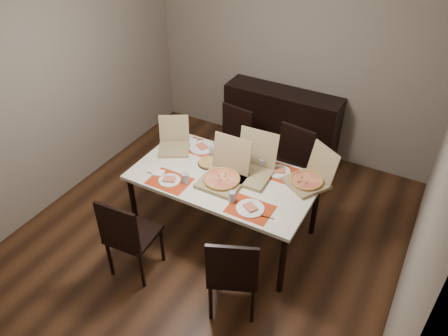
{
  "coord_description": "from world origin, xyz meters",
  "views": [
    {
      "loc": [
        1.75,
        -2.94,
        3.37
      ],
      "look_at": [
        0.09,
        0.06,
        0.85
      ],
      "focal_mm": 35.0,
      "sensor_mm": 36.0,
      "label": 1
    }
  ],
  "objects_px": {
    "chair_far_left": "(231,142)",
    "sideboard": "(281,123)",
    "pizza_box_center": "(223,176)",
    "dip_bowl": "(240,168)",
    "soda_bottle": "(176,129)",
    "chair_far_right": "(290,164)",
    "chair_near_left": "(128,235)",
    "dining_table": "(224,181)",
    "chair_near_right": "(233,271)"
  },
  "relations": [
    {
      "from": "dip_bowl",
      "to": "soda_bottle",
      "type": "height_order",
      "value": "soda_bottle"
    },
    {
      "from": "sideboard",
      "to": "soda_bottle",
      "type": "relative_size",
      "value": 5.14
    },
    {
      "from": "dining_table",
      "to": "chair_far_right",
      "type": "height_order",
      "value": "chair_far_right"
    },
    {
      "from": "chair_near_right",
      "to": "chair_far_left",
      "type": "xyz_separation_m",
      "value": [
        -0.95,
        1.75,
        0.0
      ]
    },
    {
      "from": "dining_table",
      "to": "chair_near_right",
      "type": "height_order",
      "value": "chair_near_right"
    },
    {
      "from": "dining_table",
      "to": "chair_far_right",
      "type": "distance_m",
      "value": 0.93
    },
    {
      "from": "chair_near_left",
      "to": "soda_bottle",
      "type": "distance_m",
      "value": 1.36
    },
    {
      "from": "pizza_box_center",
      "to": "dip_bowl",
      "type": "relative_size",
      "value": 3.35
    },
    {
      "from": "dip_bowl",
      "to": "soda_bottle",
      "type": "bearing_deg",
      "value": 168.87
    },
    {
      "from": "chair_far_left",
      "to": "pizza_box_center",
      "type": "height_order",
      "value": "pizza_box_center"
    },
    {
      "from": "chair_near_left",
      "to": "chair_far_left",
      "type": "xyz_separation_m",
      "value": [
        0.09,
        1.83,
        0.0
      ]
    },
    {
      "from": "chair_far_right",
      "to": "soda_bottle",
      "type": "xyz_separation_m",
      "value": [
        -1.18,
        -0.48,
        0.36
      ]
    },
    {
      "from": "chair_near_right",
      "to": "dining_table",
      "type": "bearing_deg",
      "value": 123.18
    },
    {
      "from": "dip_bowl",
      "to": "dining_table",
      "type": "bearing_deg",
      "value": -116.35
    },
    {
      "from": "chair_far_left",
      "to": "chair_far_right",
      "type": "xyz_separation_m",
      "value": [
        0.78,
        -0.08,
        0.0
      ]
    },
    {
      "from": "sideboard",
      "to": "dining_table",
      "type": "bearing_deg",
      "value": -86.9
    },
    {
      "from": "sideboard",
      "to": "chair_far_right",
      "type": "bearing_deg",
      "value": -61.86
    },
    {
      "from": "sideboard",
      "to": "chair_far_left",
      "type": "xyz_separation_m",
      "value": [
        -0.31,
        -0.81,
        0.06
      ]
    },
    {
      "from": "dining_table",
      "to": "pizza_box_center",
      "type": "bearing_deg",
      "value": -64.88
    },
    {
      "from": "sideboard",
      "to": "dip_bowl",
      "type": "height_order",
      "value": "sideboard"
    },
    {
      "from": "dip_bowl",
      "to": "sideboard",
      "type": "bearing_deg",
      "value": 96.64
    },
    {
      "from": "chair_near_left",
      "to": "pizza_box_center",
      "type": "height_order",
      "value": "pizza_box_center"
    },
    {
      "from": "chair_far_right",
      "to": "dip_bowl",
      "type": "distance_m",
      "value": 0.76
    },
    {
      "from": "sideboard",
      "to": "soda_bottle",
      "type": "bearing_deg",
      "value": -117.32
    },
    {
      "from": "chair_far_right",
      "to": "pizza_box_center",
      "type": "bearing_deg",
      "value": -111.06
    },
    {
      "from": "sideboard",
      "to": "chair_far_right",
      "type": "xyz_separation_m",
      "value": [
        0.48,
        -0.89,
        0.06
      ]
    },
    {
      "from": "dip_bowl",
      "to": "chair_far_left",
      "type": "bearing_deg",
      "value": 123.68
    },
    {
      "from": "sideboard",
      "to": "chair_far_left",
      "type": "relative_size",
      "value": 1.61
    },
    {
      "from": "sideboard",
      "to": "pizza_box_center",
      "type": "relative_size",
      "value": 3.36
    },
    {
      "from": "dining_table",
      "to": "soda_bottle",
      "type": "distance_m",
      "value": 0.89
    },
    {
      "from": "chair_near_right",
      "to": "pizza_box_center",
      "type": "relative_size",
      "value": 2.08
    },
    {
      "from": "pizza_box_center",
      "to": "sideboard",
      "type": "bearing_deg",
      "value": 94.1
    },
    {
      "from": "sideboard",
      "to": "chair_near_left",
      "type": "xyz_separation_m",
      "value": [
        -0.4,
        -2.65,
        0.06
      ]
    },
    {
      "from": "chair_far_left",
      "to": "chair_far_right",
      "type": "bearing_deg",
      "value": -5.63
    },
    {
      "from": "chair_near_right",
      "to": "sideboard",
      "type": "bearing_deg",
      "value": 104.1
    },
    {
      "from": "chair_far_right",
      "to": "pizza_box_center",
      "type": "xyz_separation_m",
      "value": [
        -0.35,
        -0.9,
        0.3
      ]
    },
    {
      "from": "sideboard",
      "to": "chair_near_left",
      "type": "distance_m",
      "value": 2.68
    },
    {
      "from": "chair_far_left",
      "to": "sideboard",
      "type": "bearing_deg",
      "value": 69.34
    },
    {
      "from": "chair_near_left",
      "to": "pizza_box_center",
      "type": "bearing_deg",
      "value": 58.11
    },
    {
      "from": "chair_near_right",
      "to": "pizza_box_center",
      "type": "distance_m",
      "value": 0.97
    },
    {
      "from": "chair_far_right",
      "to": "chair_near_left",
      "type": "bearing_deg",
      "value": -116.57
    },
    {
      "from": "dining_table",
      "to": "chair_far_left",
      "type": "xyz_separation_m",
      "value": [
        -0.4,
        0.91,
        -0.17
      ]
    },
    {
      "from": "chair_far_left",
      "to": "chair_far_right",
      "type": "relative_size",
      "value": 1.0
    },
    {
      "from": "sideboard",
      "to": "chair_far_right",
      "type": "height_order",
      "value": "chair_far_right"
    },
    {
      "from": "chair_far_left",
      "to": "pizza_box_center",
      "type": "xyz_separation_m",
      "value": [
        0.44,
        -0.98,
        0.3
      ]
    },
    {
      "from": "dining_table",
      "to": "chair_far_left",
      "type": "relative_size",
      "value": 1.94
    },
    {
      "from": "pizza_box_center",
      "to": "dip_bowl",
      "type": "bearing_deg",
      "value": 78.43
    },
    {
      "from": "sideboard",
      "to": "dining_table",
      "type": "xyz_separation_m",
      "value": [
        0.09,
        -1.72,
        0.23
      ]
    },
    {
      "from": "chair_far_left",
      "to": "dining_table",
      "type": "bearing_deg",
      "value": -66.15
    },
    {
      "from": "chair_near_left",
      "to": "chair_far_left",
      "type": "bearing_deg",
      "value": 87.08
    }
  ]
}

